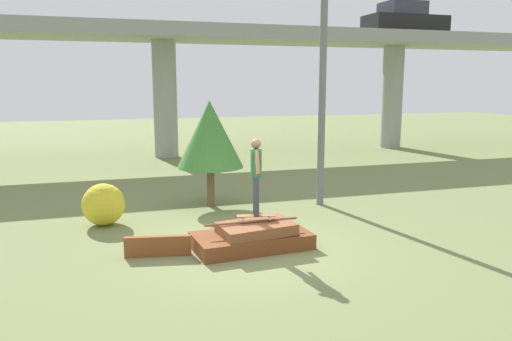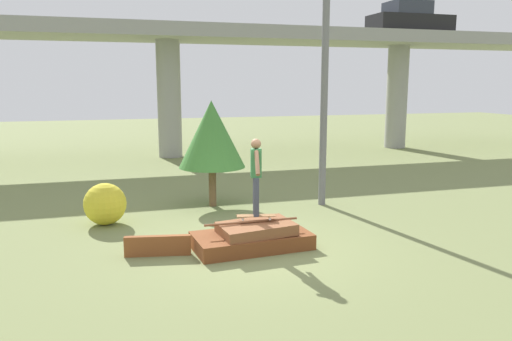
{
  "view_description": "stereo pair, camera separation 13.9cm",
  "coord_description": "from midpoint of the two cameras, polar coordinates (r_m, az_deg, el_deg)",
  "views": [
    {
      "loc": [
        -2.95,
        -9.73,
        3.46
      ],
      "look_at": [
        0.12,
        0.07,
        1.65
      ],
      "focal_mm": 35.0,
      "sensor_mm": 36.0,
      "label": 1
    },
    {
      "loc": [
        -2.81,
        -9.77,
        3.46
      ],
      "look_at": [
        0.12,
        0.07,
        1.65
      ],
      "focal_mm": 35.0,
      "sensor_mm": 36.0,
      "label": 2
    }
  ],
  "objects": [
    {
      "name": "utility_pole",
      "position": [
        14.2,
        8.23,
        14.39
      ],
      "size": [
        1.3,
        0.2,
        8.9
      ],
      "color": "slate",
      "rests_on": "ground_plane"
    },
    {
      "name": "scrap_pile",
      "position": [
        10.66,
        0.01,
        -7.64
      ],
      "size": [
        2.52,
        1.42,
        0.6
      ],
      "color": "brown",
      "rests_on": "ground_plane"
    },
    {
      "name": "highway_overpass",
      "position": [
        23.88,
        -9.92,
        14.16
      ],
      "size": [
        44.0,
        4.25,
        6.01
      ],
      "color": "gray",
      "rests_on": "ground_plane"
    },
    {
      "name": "scrap_plank_loose",
      "position": [
        10.39,
        -10.79,
        -8.45
      ],
      "size": [
        1.33,
        0.37,
        0.42
      ],
      "color": "brown",
      "rests_on": "ground_plane"
    },
    {
      "name": "car_on_overpass_mid",
      "position": [
        27.71,
        17.26,
        16.1
      ],
      "size": [
        4.18,
        1.8,
        1.5
      ],
      "color": "black",
      "rests_on": "highway_overpass"
    },
    {
      "name": "ground_plane",
      "position": [
        10.74,
        -0.12,
        -8.82
      ],
      "size": [
        80.0,
        80.0,
        0.0
      ],
      "primitive_type": "plane",
      "color": "olive"
    },
    {
      "name": "bush_yellow_flowering",
      "position": [
        12.84,
        -16.57,
        -3.69
      ],
      "size": [
        1.04,
        1.04,
        1.04
      ],
      "color": "gold",
      "rests_on": "ground_plane"
    },
    {
      "name": "tree_behind_left",
      "position": [
        13.96,
        -4.8,
        4.13
      ],
      "size": [
        1.86,
        1.86,
        2.99
      ],
      "color": "brown",
      "rests_on": "ground_plane"
    },
    {
      "name": "skateboard",
      "position": [
        10.63,
        0.38,
        -5.21
      ],
      "size": [
        0.85,
        0.38,
        0.09
      ],
      "color": "brown",
      "rests_on": "scrap_pile"
    },
    {
      "name": "skater",
      "position": [
        10.42,
        0.38,
        -0.13
      ],
      "size": [
        0.31,
        1.07,
        1.64
      ],
      "color": "#383D4C",
      "rests_on": "skateboard"
    }
  ]
}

